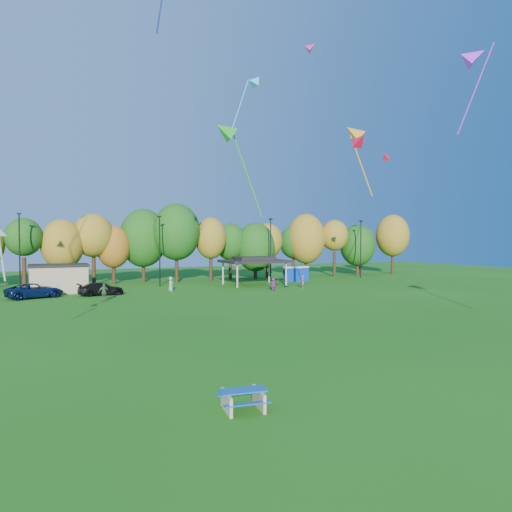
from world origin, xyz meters
name	(u,v)px	position (x,y,z in m)	size (l,w,h in m)	color
ground	(315,366)	(0.00, 0.00, 0.00)	(160.00, 160.00, 0.00)	#19600F
tree_line	(128,241)	(-1.03, 45.51, 5.91)	(93.57, 10.55, 11.15)	black
lamp_posts	(160,249)	(2.00, 40.00, 4.90)	(64.50, 0.25, 9.09)	black
utility_building	(59,278)	(-10.00, 38.00, 1.64)	(6.30, 4.30, 3.25)	tan
pavilion	(254,261)	(14.00, 37.00, 3.23)	(8.20, 6.20, 3.77)	tan
porta_potties	(296,274)	(21.45, 38.56, 1.10)	(3.75, 1.61, 2.18)	#0B3199
picnic_table	(243,398)	(-5.31, -3.67, 0.41)	(1.81, 1.56, 0.71)	tan
car_c	(35,291)	(-12.43, 33.88, 0.76)	(2.54, 5.50, 1.53)	#0A1941
car_d	(101,289)	(-5.98, 33.46, 0.69)	(1.94, 4.78, 1.39)	black
far_person_1	(104,292)	(-6.29, 28.02, 0.91)	(1.07, 0.45, 1.83)	#436A41
far_person_3	(273,284)	(12.93, 29.32, 0.78)	(1.45, 0.46, 1.57)	#9C419A
far_person_4	(171,284)	(1.88, 34.02, 0.85)	(0.84, 0.54, 1.71)	#7BA571
far_person_5	(303,282)	(17.57, 30.39, 0.81)	(0.59, 0.39, 1.62)	#B2546E
kite_0	(476,57)	(23.70, 10.82, 22.37)	(4.52, 4.02, 8.65)	#C12AE0
kite_1	(353,134)	(9.55, 9.77, 13.95)	(3.27, 2.20, 5.53)	orange
kite_6	(385,156)	(21.82, 20.41, 15.00)	(1.61, 1.40, 1.36)	red
kite_7	(312,47)	(12.51, 20.43, 24.89)	(1.67, 1.52, 1.36)	#DA245B
kite_8	(256,81)	(9.28, 26.39, 22.94)	(3.82, 1.55, 6.41)	#28C8FF
kite_10	(225,132)	(0.94, 14.13, 14.16)	(4.47, 1.92, 7.52)	#16A71D
kite_11	(360,140)	(5.21, 3.42, 11.81)	(1.07, 1.32, 1.22)	red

